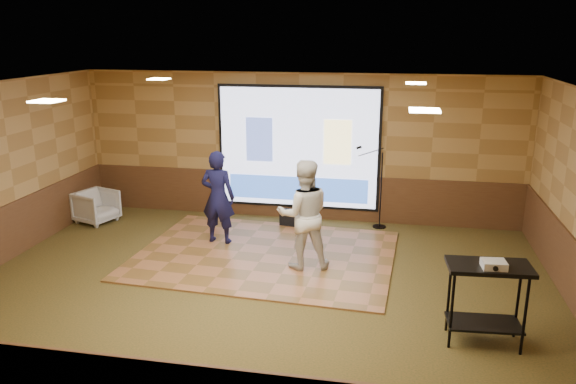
% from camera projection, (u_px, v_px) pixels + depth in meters
% --- Properties ---
extents(ground, '(9.00, 9.00, 0.00)m').
position_uv_depth(ground, '(259.00, 289.00, 8.53)').
color(ground, '#313618').
rests_on(ground, ground).
extents(room_shell, '(9.04, 7.04, 3.02)m').
position_uv_depth(room_shell, '(257.00, 154.00, 7.95)').
color(room_shell, '#B08849').
rests_on(room_shell, ground).
extents(wainscot_back, '(9.00, 0.04, 0.95)m').
position_uv_depth(wainscot_back, '(298.00, 196.00, 11.68)').
color(wainscot_back, '#51301B').
rests_on(wainscot_back, ground).
extents(projector_screen, '(3.32, 0.06, 2.52)m').
position_uv_depth(projector_screen, '(298.00, 149.00, 11.37)').
color(projector_screen, black).
rests_on(projector_screen, room_shell).
extents(downlight_nw, '(0.32, 0.32, 0.02)m').
position_uv_depth(downlight_nw, '(159.00, 79.00, 9.81)').
color(downlight_nw, '#FFECBF').
rests_on(downlight_nw, room_shell).
extents(downlight_ne, '(0.32, 0.32, 0.02)m').
position_uv_depth(downlight_ne, '(416.00, 83.00, 9.01)').
color(downlight_ne, '#FFECBF').
rests_on(downlight_ne, room_shell).
extents(downlight_sw, '(0.32, 0.32, 0.02)m').
position_uv_depth(downlight_sw, '(47.00, 101.00, 6.69)').
color(downlight_sw, '#FFECBF').
rests_on(downlight_sw, room_shell).
extents(downlight_se, '(0.32, 0.32, 0.02)m').
position_uv_depth(downlight_se, '(425.00, 110.00, 5.90)').
color(downlight_se, '#FFECBF').
rests_on(downlight_se, room_shell).
extents(dance_floor, '(4.56, 3.57, 0.03)m').
position_uv_depth(dance_floor, '(265.00, 255.00, 9.80)').
color(dance_floor, '#9E623A').
rests_on(dance_floor, ground).
extents(player_left, '(0.65, 0.44, 1.71)m').
position_uv_depth(player_left, '(218.00, 197.00, 10.14)').
color(player_left, '#13133D').
rests_on(player_left, dance_floor).
extents(player_right, '(1.03, 0.90, 1.80)m').
position_uv_depth(player_right, '(304.00, 214.00, 9.03)').
color(player_right, silver).
rests_on(player_right, dance_floor).
extents(av_table, '(1.00, 0.53, 1.05)m').
position_uv_depth(av_table, '(487.00, 287.00, 6.87)').
color(av_table, black).
rests_on(av_table, ground).
extents(projector, '(0.30, 0.26, 0.09)m').
position_uv_depth(projector, '(494.00, 264.00, 6.68)').
color(projector, silver).
rests_on(projector, av_table).
extents(mic_stand, '(0.65, 0.26, 1.65)m').
position_uv_depth(mic_stand, '(377.00, 203.00, 11.11)').
color(mic_stand, black).
rests_on(mic_stand, ground).
extents(banquet_chair, '(0.91, 0.90, 0.66)m').
position_uv_depth(banquet_chair, '(96.00, 207.00, 11.44)').
color(banquet_chair, gray).
rests_on(banquet_chair, ground).
extents(duffel_bag, '(0.53, 0.40, 0.30)m').
position_uv_depth(duffel_bag, '(293.00, 219.00, 11.27)').
color(duffel_bag, black).
rests_on(duffel_bag, ground).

